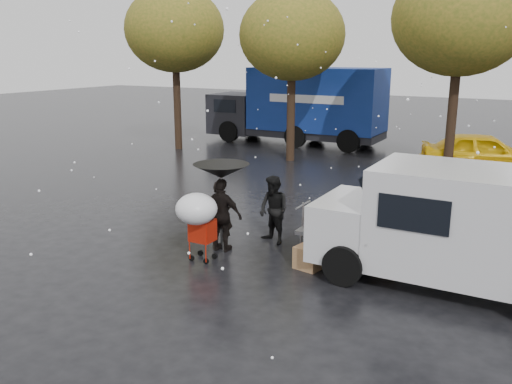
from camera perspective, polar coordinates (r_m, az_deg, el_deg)
The scene contains 14 objects.
ground at distance 11.55m, azimuth -2.18°, elevation -6.70°, with size 90.00×90.00×0.00m, color black.
person_pink at distance 11.73m, azimuth -3.74°, elevation -2.49°, with size 0.55×0.36×1.51m, color black.
person_middle at distance 12.06m, azimuth 1.87°, elevation -1.92°, with size 0.75×0.58×1.54m, color black.
person_black at distance 11.60m, azimuth -3.60°, elevation -2.45°, with size 0.94×0.39×1.60m, color black.
umbrella_pink at distance 11.48m, azimuth -3.82°, elevation 2.22°, with size 1.04×1.04×1.89m.
umbrella_black at distance 11.35m, azimuth -3.67°, elevation 2.21°, with size 1.19×1.19×1.92m.
vendor_cart at distance 11.27m, azimuth 8.80°, elevation -3.49°, with size 1.52×0.80×1.27m.
shopping_cart at distance 10.90m, azimuth -6.18°, elevation -2.17°, with size 0.84×0.84×1.46m.
white_van at distance 10.39m, azimuth 20.65°, elevation -3.33°, with size 4.91×2.18×2.20m.
blue_truck at distance 25.48m, azimuth 4.64°, elevation 9.02°, with size 8.30×2.60×3.50m.
box_ground_near at distance 10.86m, azimuth 5.52°, elevation -6.90°, with size 0.50×0.40×0.45m, color brown.
box_ground_far at distance 10.99m, azimuth 13.26°, elevation -7.33°, with size 0.42×0.32×0.32m, color brown.
yellow_taxi at distance 20.78m, azimuth 22.79°, elevation 3.82°, with size 1.72×4.27×1.45m, color yellow.
tree_row at distance 20.15m, azimuth 12.00°, elevation 16.62°, with size 21.60×4.40×7.12m.
Camera 1 is at (5.61, -9.19, 4.18)m, focal length 38.00 mm.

